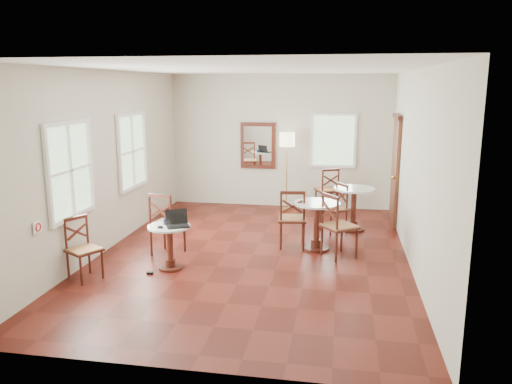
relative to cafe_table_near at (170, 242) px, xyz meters
The scene contains 17 objects.
ground 1.48m from the cafe_table_near, 36.87° to the left, with size 7.00×7.00×0.00m, color #50150D.
room_shell 2.14m from the cafe_table_near, 46.32° to the left, with size 5.02×7.02×3.01m.
cafe_table_near is the anchor object (origin of this frame).
cafe_table_mid 2.51m from the cafe_table_near, 31.21° to the left, with size 0.78×0.78×0.83m.
cafe_table_back 3.82m from the cafe_table_near, 43.05° to the left, with size 0.79×0.79×0.83m.
chair_near_a 0.70m from the cafe_table_near, 113.37° to the left, with size 0.58×0.58×1.05m.
chair_near_b 1.24m from the cafe_table_near, 151.35° to the right, with size 0.57×0.57×0.91m.
chair_mid_a 2.20m from the cafe_table_near, 38.25° to the left, with size 0.52×0.52×1.03m.
chair_mid_b 2.69m from the cafe_table_near, 21.16° to the left, with size 0.68×0.68×1.06m.
chair_back_a 4.60m from the cafe_table_near, 60.81° to the left, with size 0.60×0.60×0.98m.
chair_back_b 3.43m from the cafe_table_near, 44.84° to the left, with size 0.60×0.60×0.93m.
floor_lamp 4.34m from the cafe_table_near, 71.53° to the left, with size 0.34×0.34×1.73m.
laptop 0.34m from the cafe_table_near, ahead, with size 0.42×0.40×0.24m.
mouse 0.33m from the cafe_table_near, 119.08° to the right, with size 0.10×0.06×0.04m, color black.
navy_mug 0.32m from the cafe_table_near, 136.12° to the left, with size 0.12×0.08×0.10m.
water_glass 0.31m from the cafe_table_near, 73.32° to the right, with size 0.06×0.06×0.10m, color white.
power_adapter 0.54m from the cafe_table_near, 129.17° to the right, with size 0.09×0.05×0.04m, color black.
Camera 1 is at (1.39, -7.78, 2.75)m, focal length 35.11 mm.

